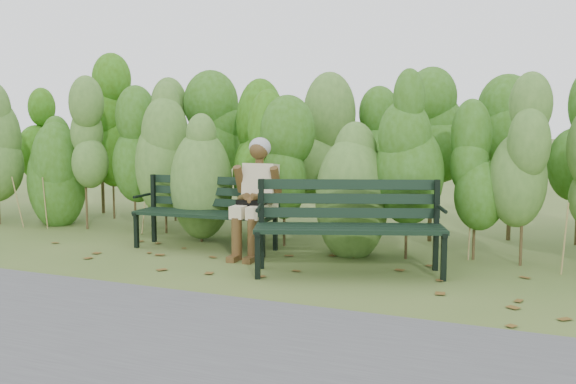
% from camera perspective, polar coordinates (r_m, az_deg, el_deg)
% --- Properties ---
extents(ground, '(80.00, 80.00, 0.00)m').
position_cam_1_polar(ground, '(6.51, -1.24, -6.90)').
color(ground, '#445C25').
extents(footpath, '(60.00, 2.50, 0.01)m').
position_cam_1_polar(footpath, '(4.68, -12.84, -12.42)').
color(footpath, '#474749').
rests_on(footpath, ground).
extents(hedge_band, '(11.04, 1.67, 2.42)m').
position_cam_1_polar(hedge_band, '(8.07, 4.30, 4.71)').
color(hedge_band, '#47381E').
rests_on(hedge_band, ground).
extents(leaf_litter, '(5.47, 2.00, 0.01)m').
position_cam_1_polar(leaf_litter, '(6.33, -1.07, -7.27)').
color(leaf_litter, brown).
rests_on(leaf_litter, ground).
extents(bench_left, '(1.66, 0.64, 0.81)m').
position_cam_1_polar(bench_left, '(7.72, -6.78, -1.21)').
color(bench_left, black).
rests_on(bench_left, ground).
extents(bench_right, '(1.87, 1.18, 0.89)m').
position_cam_1_polar(bench_right, '(6.48, 5.18, -2.25)').
color(bench_right, black).
rests_on(bench_right, ground).
extents(seated_woman, '(0.53, 0.78, 1.27)m').
position_cam_1_polar(seated_woman, '(7.27, -2.74, 0.16)').
color(seated_woman, '#C5BC92').
rests_on(seated_woman, ground).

